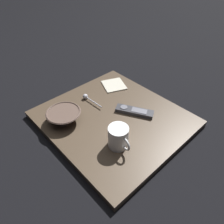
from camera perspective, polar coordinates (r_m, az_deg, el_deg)
name	(u,v)px	position (r m, az deg, el deg)	size (l,w,h in m)	color
ground_plane	(114,121)	(1.07, 0.43, -2.50)	(6.00, 6.00, 0.00)	black
table	(114,119)	(1.05, 0.43, -1.88)	(0.67, 0.62, 0.03)	#4C3D2D
cereal_bowl	(64,116)	(1.02, -12.92, -0.97)	(0.17, 0.17, 0.06)	brown
coffee_mug	(118,137)	(0.88, 1.78, -6.85)	(0.12, 0.09, 0.10)	white
teaspoon	(87,97)	(1.15, -6.92, 3.98)	(0.14, 0.03, 0.03)	silver
tv_remote_near	(134,111)	(1.07, 6.11, 0.24)	(0.19, 0.14, 0.02)	#38383D
folded_napkin	(114,85)	(1.26, 0.51, 7.35)	(0.17, 0.16, 0.01)	beige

